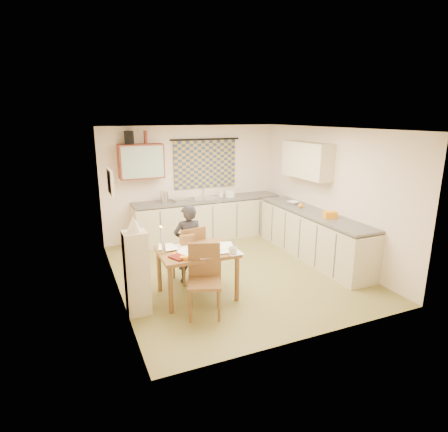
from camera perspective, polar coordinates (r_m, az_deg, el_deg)
name	(u,v)px	position (r m, az deg, el deg)	size (l,w,h in m)	color
floor	(234,272)	(6.79, 1.55, -8.53)	(4.00, 4.50, 0.02)	olive
ceiling	(235,128)	(6.22, 1.71, 13.26)	(4.00, 4.50, 0.02)	white
wall_back	(192,183)	(8.45, -4.85, 5.11)	(4.00, 0.02, 2.50)	#F6E2C9
wall_front	(316,244)	(4.52, 13.78, -4.21)	(4.00, 0.02, 2.50)	#F6E2C9
wall_left	(113,216)	(5.86, -16.52, 0.03)	(0.02, 4.50, 2.50)	#F6E2C9
wall_right	(330,194)	(7.44, 15.84, 3.21)	(0.02, 4.50, 2.50)	#F6E2C9
window_blind	(205,164)	(8.45, -2.88, 7.89)	(1.45, 0.03, 1.05)	navy
curtain_rod	(205,139)	(8.38, -2.88, 11.60)	(0.04, 0.04, 1.60)	black
wall_cabinet	(141,161)	(7.91, -12.52, 8.15)	(0.90, 0.34, 0.70)	maroon
wall_cabinet_glass	(143,162)	(7.74, -12.27, 8.02)	(0.84, 0.02, 0.64)	#99B2A5
upper_cabinet_right	(307,160)	(7.67, 12.52, 8.32)	(0.34, 1.30, 0.70)	#C6BB94
framed_print	(110,182)	(6.16, -16.94, 5.01)	(0.04, 0.50, 0.40)	beige
print_canvas	(112,182)	(6.16, -16.71, 5.03)	(0.01, 0.42, 0.32)	#BABAA1
counter_back	(208,219)	(8.42, -2.47, -0.46)	(3.30, 0.62, 0.92)	#C6BB94
counter_right	(312,235)	(7.49, 13.33, -2.87)	(0.62, 2.95, 0.92)	#C6BB94
stove	(353,255)	(6.69, 18.99, -5.65)	(0.56, 0.56, 0.87)	white
sink	(207,200)	(8.31, -2.59, 2.38)	(0.55, 0.45, 0.10)	silver
tap	(203,191)	(8.43, -3.17, 3.80)	(0.03, 0.03, 0.28)	silver
dish_rack	(180,200)	(8.10, -6.71, 2.46)	(0.35, 0.30, 0.06)	silver
kettle	(164,197)	(8.00, -9.11, 2.86)	(0.18, 0.18, 0.24)	silver
mixing_bowl	(230,193)	(8.49, 0.91, 3.49)	(0.24, 0.24, 0.16)	white
soap_bottle	(221,193)	(8.45, -0.52, 3.57)	(0.09, 0.09, 0.20)	white
bowl	(293,203)	(7.93, 10.45, 2.02)	(0.29, 0.29, 0.06)	white
orange_bag	(330,215)	(6.99, 15.89, 0.18)	(0.22, 0.16, 0.12)	orange
fruit_orange	(301,206)	(7.61, 11.63, 1.57)	(0.10, 0.10, 0.10)	orange
speaker	(129,138)	(7.83, -14.26, 11.51)	(0.16, 0.20, 0.26)	black
bottle_green	(131,138)	(7.84, -14.01, 11.53)	(0.07, 0.07, 0.26)	#195926
bottle_brown	(145,137)	(7.89, -11.87, 11.67)	(0.07, 0.07, 0.26)	maroon
dining_table	(197,273)	(5.80, -4.14, -8.63)	(1.15, 0.89, 0.75)	brown
chair_far	(189,264)	(6.36, -5.35, -7.23)	(0.51, 0.51, 0.96)	brown
chair_near	(205,294)	(5.32, -2.97, -11.78)	(0.58, 0.58, 1.00)	brown
person	(189,244)	(6.19, -5.42, -4.25)	(0.51, 0.35, 1.33)	black
shelf_stand	(137,273)	(5.37, -13.14, -8.47)	(0.32, 0.30, 1.20)	#C6BB94
lampshade	(134,224)	(5.13, -13.61, -1.19)	(0.20, 0.20, 0.22)	beige
letter_rack	(187,240)	(5.87, -5.62, -3.65)	(0.22, 0.10, 0.16)	brown
mug	(233,251)	(5.48, 1.38, -5.30)	(0.16, 0.16, 0.10)	white
magazine	(173,259)	(5.33, -7.74, -6.51)	(0.28, 0.31, 0.02)	#921307
book	(174,256)	(5.45, -7.61, -6.01)	(0.18, 0.24, 0.02)	orange
orange_box	(184,258)	(5.32, -6.06, -6.38)	(0.12, 0.08, 0.04)	orange
eyeglasses	(210,254)	(5.45, -2.07, -5.88)	(0.13, 0.04, 0.02)	black
candle_holder	(164,248)	(5.54, -9.17, -4.84)	(0.06, 0.06, 0.18)	silver
candle	(162,234)	(5.51, -9.44, -2.77)	(0.02, 0.02, 0.22)	white
candle_flame	(160,227)	(5.46, -9.68, -1.60)	(0.02, 0.02, 0.02)	#FFCC66
papers	(201,250)	(5.63, -3.59, -5.18)	(1.18, 0.91, 0.03)	white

